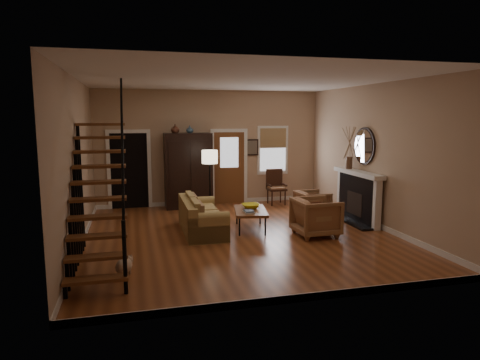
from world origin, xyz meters
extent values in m
plane|color=brown|center=(0.00, 0.00, 0.00)|extent=(7.00, 7.00, 0.00)
plane|color=white|center=(0.00, 0.00, 3.30)|extent=(7.00, 7.00, 0.00)
cube|color=tan|center=(0.00, 3.50, 1.65)|extent=(6.50, 0.04, 3.30)
cube|color=tan|center=(-3.25, 0.00, 1.65)|extent=(0.04, 7.00, 3.30)
cube|color=tan|center=(3.25, 0.00, 1.65)|extent=(0.04, 7.00, 3.30)
cube|color=black|center=(-2.30, 3.65, 1.05)|extent=(1.00, 0.36, 2.10)
cube|color=brown|center=(0.55, 3.48, 1.05)|extent=(0.90, 0.06, 2.10)
cube|color=silver|center=(1.90, 3.47, 1.55)|extent=(0.96, 0.06, 1.46)
cube|color=black|center=(3.13, 0.50, 0.57)|extent=(0.24, 1.60, 1.15)
cube|color=white|center=(3.07, 0.50, 1.20)|extent=(0.30, 1.95, 0.10)
cylinder|color=silver|center=(3.20, 0.50, 1.85)|extent=(0.05, 0.90, 0.90)
imported|color=#4C2619|center=(-1.05, 3.05, 2.22)|extent=(0.24, 0.24, 0.25)
imported|color=#334C60|center=(-0.65, 3.05, 2.21)|extent=(0.20, 0.20, 0.21)
imported|color=yellow|center=(0.40, 0.55, 0.51)|extent=(0.41, 0.41, 0.10)
imported|color=brown|center=(1.58, -0.43, 0.41)|extent=(0.92, 0.90, 0.82)
imported|color=brown|center=(2.18, 1.12, 0.35)|extent=(0.80, 0.78, 0.69)
camera|label=1|loc=(-2.22, -8.72, 2.54)|focal=32.00mm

